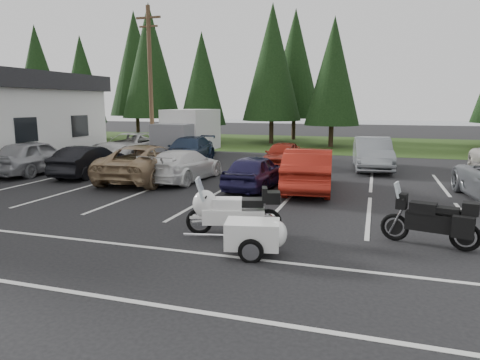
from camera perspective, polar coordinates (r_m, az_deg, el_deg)
name	(u,v)px	position (r m, az deg, el deg)	size (l,w,h in m)	color
ground	(255,215)	(12.65, 2.01, -4.74)	(120.00, 120.00, 0.00)	black
grass_strip	(334,144)	(36.08, 12.36, 4.73)	(80.00, 16.00, 0.01)	#253B13
lake_water	(381,126)	(66.86, 18.33, 6.82)	(70.00, 50.00, 0.02)	slate
utility_pole	(150,80)	(27.27, -11.86, 12.96)	(1.60, 0.26, 9.00)	#473321
box_truck	(185,133)	(26.83, -7.33, 6.20)	(2.40, 5.60, 2.90)	silver
stall_markings	(271,201)	(14.53, 4.14, -2.79)	(32.00, 16.00, 0.01)	silver
conifer_0	(37,72)	(46.50, -25.40, 12.84)	(4.58, 4.58, 10.66)	#332316
conifer_1	(82,80)	(41.61, -20.34, 12.45)	(3.96, 3.96, 9.22)	#332316
conifer_2	(150,61)	(39.76, -11.91, 15.25)	(5.10, 5.10, 11.89)	#332316
conifer_3	(202,79)	(35.98, -5.07, 13.30)	(3.87, 3.87, 9.02)	#332316
conifer_4	(272,63)	(35.81, 4.32, 15.35)	(4.80, 4.80, 11.17)	#332316
conifer_5	(333,71)	(33.63, 12.34, 13.95)	(4.14, 4.14, 9.63)	#332316
conifer_back_a	(135,64)	(45.40, -13.79, 14.82)	(5.28, 5.28, 12.30)	#332316
conifer_back_b	(295,64)	(40.11, 7.33, 15.08)	(4.97, 4.97, 11.58)	#332316
car_near_0	(35,157)	(22.29, -25.70, 2.82)	(1.89, 4.69, 1.60)	#9D9DA2
car_near_1	(89,161)	(20.67, -19.50, 2.43)	(1.45, 4.17, 1.37)	black
car_near_2	(147,162)	(18.76, -12.27, 2.31)	(2.56, 5.54, 1.54)	#987B58
car_near_3	(184,165)	(18.36, -7.48, 1.98)	(1.88, 4.62, 1.34)	white
car_near_4	(255,172)	(16.42, 2.01, 1.11)	(1.59, 3.95, 1.35)	#1E1A42
car_near_5	(309,169)	(16.34, 9.14, 1.41)	(1.70, 4.88, 1.61)	#9F1F14
car_far_0	(131,146)	(25.89, -14.35, 4.35)	(2.61, 5.66, 1.57)	silver
car_far_1	(189,150)	(23.77, -6.88, 3.95)	(2.02, 4.98, 1.44)	#1A2841
car_far_2	(282,155)	(22.10, 5.68, 3.37)	(1.58, 3.92, 1.34)	#A02214
car_far_3	(372,154)	(22.30, 17.24, 3.37)	(1.70, 4.86, 1.60)	gray
touring_motorcycle	(234,206)	(10.64, -0.85, -3.52)	(2.65, 0.81, 1.47)	white
cargo_trailer	(252,238)	(9.33, 1.67, -7.70)	(1.67, 0.94, 0.77)	white
adventure_motorcycle	(430,215)	(10.73, 23.99, -4.32)	(2.39, 0.83, 1.46)	black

